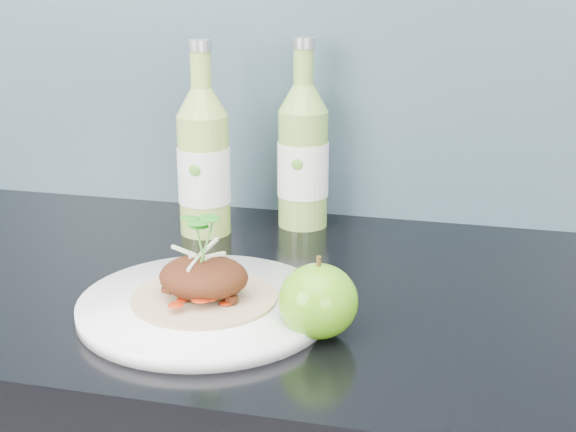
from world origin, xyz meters
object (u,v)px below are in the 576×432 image
dinner_plate (205,306)px  cider_bottle_left (204,162)px  green_apple (318,301)px  cider_bottle_right (303,157)px

dinner_plate → cider_bottle_left: 0.29m
dinner_plate → green_apple: 0.14m
green_apple → cider_bottle_right: cider_bottle_right is taller
cider_bottle_right → cider_bottle_left: bearing=-164.3°
dinner_plate → cider_bottle_right: (0.03, 0.33, 0.10)m
green_apple → cider_bottle_left: size_ratio=0.36×
dinner_plate → cider_bottle_left: bearing=109.4°
dinner_plate → green_apple: green_apple is taller
dinner_plate → green_apple: bearing=-10.8°
dinner_plate → cider_bottle_left: (-0.09, 0.26, 0.10)m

